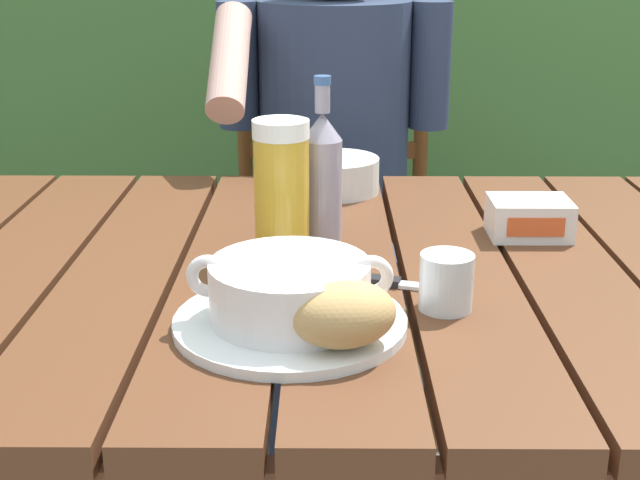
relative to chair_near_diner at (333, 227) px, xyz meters
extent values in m
cube|color=#532E1A|center=(-0.44, -0.90, 0.23)|extent=(0.14, 0.91, 0.04)
cube|color=#532E1A|center=(-0.29, -0.90, 0.23)|extent=(0.14, 0.91, 0.04)
cube|color=#532E1A|center=(-0.14, -0.90, 0.23)|extent=(0.14, 0.91, 0.04)
cube|color=#532E1A|center=(0.01, -0.90, 0.23)|extent=(0.14, 0.91, 0.04)
cube|color=#532E1A|center=(0.16, -0.90, 0.23)|extent=(0.14, 0.91, 0.04)
cube|color=#532E1A|center=(0.31, -0.90, 0.23)|extent=(0.14, 0.91, 0.04)
cube|color=#532E1A|center=(0.01, -0.47, 0.17)|extent=(1.30, 0.03, 0.08)
cube|color=#532E1A|center=(-0.62, -0.48, -0.14)|extent=(0.06, 0.06, 0.69)
cube|color=#406B33|center=(0.01, 0.86, 0.38)|extent=(3.72, 0.60, 1.73)
cylinder|color=#4C3823|center=(-0.59, 1.01, 0.04)|extent=(0.10, 0.10, 1.06)
cylinder|color=#5D3213|center=(0.22, -0.27, -0.26)|extent=(0.04, 0.04, 0.44)
cylinder|color=#5D3213|center=(-0.22, -0.27, -0.26)|extent=(0.04, 0.04, 0.44)
cylinder|color=#5D3213|center=(0.22, 0.15, -0.26)|extent=(0.04, 0.04, 0.44)
cylinder|color=#5D3213|center=(-0.22, 0.15, -0.26)|extent=(0.04, 0.04, 0.44)
cube|color=#5D3213|center=(0.00, -0.06, -0.03)|extent=(0.48, 0.45, 0.02)
cylinder|color=#5D3213|center=(0.22, 0.15, 0.24)|extent=(0.04, 0.04, 0.56)
cylinder|color=#5D3213|center=(-0.22, 0.15, 0.24)|extent=(0.04, 0.04, 0.56)
cube|color=#5D3213|center=(0.00, 0.15, 0.16)|extent=(0.44, 0.02, 0.04)
cube|color=#5D3213|center=(0.00, 0.15, 0.30)|extent=(0.44, 0.02, 0.04)
cube|color=#5D3213|center=(0.00, 0.15, 0.44)|extent=(0.44, 0.02, 0.04)
cylinder|color=#2A354E|center=(0.08, -0.36, -0.26)|extent=(0.11, 0.11, 0.45)
cylinder|color=#2A354E|center=(0.08, -0.26, 0.03)|extent=(0.13, 0.40, 0.13)
cylinder|color=#2A354E|center=(-0.09, -0.36, -0.26)|extent=(0.11, 0.11, 0.45)
cylinder|color=#2A354E|center=(-0.09, -0.26, 0.03)|extent=(0.13, 0.40, 0.13)
cylinder|color=#2A354E|center=(0.00, -0.16, 0.28)|extent=(0.32, 0.32, 0.52)
cylinder|color=#2A354E|center=(0.20, -0.18, 0.41)|extent=(0.08, 0.08, 0.26)
cylinder|color=#2A354E|center=(-0.20, -0.18, 0.41)|extent=(0.08, 0.08, 0.26)
cylinder|color=tan|center=(-0.20, -0.34, 0.44)|extent=(0.07, 0.25, 0.21)
cylinder|color=white|center=(-0.06, -1.10, 0.25)|extent=(0.27, 0.27, 0.01)
cylinder|color=white|center=(-0.06, -1.10, 0.29)|extent=(0.18, 0.18, 0.07)
cylinder|color=#9F4D20|center=(-0.06, -1.10, 0.31)|extent=(0.16, 0.16, 0.01)
torus|color=white|center=(-0.15, -1.10, 0.31)|extent=(0.05, 0.01, 0.05)
torus|color=white|center=(0.03, -1.10, 0.31)|extent=(0.05, 0.01, 0.05)
ellipsoid|color=tan|center=(0.00, -1.17, 0.29)|extent=(0.13, 0.12, 0.07)
cylinder|color=gold|center=(-0.08, -0.86, 0.33)|extent=(0.08, 0.08, 0.17)
cylinder|color=white|center=(-0.08, -0.86, 0.42)|extent=(0.08, 0.08, 0.02)
cylinder|color=gray|center=(-0.02, -0.81, 0.32)|extent=(0.06, 0.06, 0.15)
cone|color=gray|center=(-0.02, -0.81, 0.42)|extent=(0.06, 0.06, 0.04)
cylinder|color=gray|center=(-0.02, -0.81, 0.45)|extent=(0.02, 0.02, 0.04)
cylinder|color=#395B90|center=(-0.02, -0.81, 0.48)|extent=(0.02, 0.02, 0.01)
cylinder|color=silver|center=(0.13, -1.05, 0.28)|extent=(0.06, 0.06, 0.07)
cube|color=white|center=(0.28, -0.78, 0.27)|extent=(0.12, 0.09, 0.06)
cube|color=#D95528|center=(0.28, -0.83, 0.27)|extent=(0.08, 0.00, 0.03)
cube|color=silver|center=(0.11, -0.99, 0.25)|extent=(0.12, 0.05, 0.00)
cube|color=black|center=(0.05, -0.97, 0.25)|extent=(0.07, 0.04, 0.01)
cylinder|color=white|center=(0.00, -0.55, 0.28)|extent=(0.15, 0.15, 0.06)
camera|label=1|loc=(-0.02, -2.00, 0.66)|focal=48.67mm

